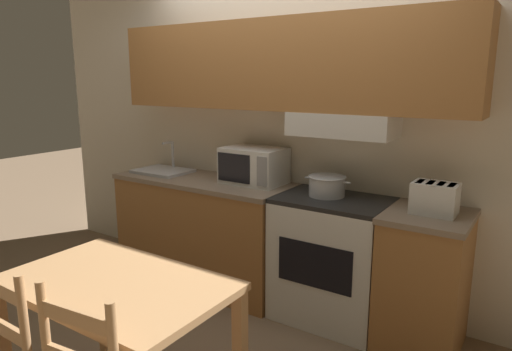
{
  "coord_description": "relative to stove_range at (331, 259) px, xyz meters",
  "views": [
    {
      "loc": [
        1.71,
        -3.06,
        1.68
      ],
      "look_at": [
        0.05,
        -0.53,
        1.03
      ],
      "focal_mm": 32.0,
      "sensor_mm": 36.0,
      "label": 1
    }
  ],
  "objects": [
    {
      "name": "ground_plane",
      "position": [
        -0.51,
        0.27,
        -0.44
      ],
      "size": [
        16.0,
        16.0,
        0.0
      ],
      "primitive_type": "plane",
      "color": "#7F664C"
    },
    {
      "name": "wall_back",
      "position": [
        -0.49,
        0.21,
        1.06
      ],
      "size": [
        5.15,
        0.38,
        2.55
      ],
      "color": "silver",
      "rests_on": "ground_plane"
    },
    {
      "name": "lower_counter_main",
      "position": [
        -1.14,
        -0.01,
        0.0
      ],
      "size": [
        1.51,
        0.58,
        0.88
      ],
      "color": "#A36B38",
      "rests_on": "ground_plane"
    },
    {
      "name": "lower_counter_right_stub",
      "position": [
        0.63,
        -0.01,
        0.0
      ],
      "size": [
        0.5,
        0.58,
        0.88
      ],
      "color": "#A36B38",
      "rests_on": "ground_plane"
    },
    {
      "name": "stove_range",
      "position": [
        0.0,
        0.0,
        0.0
      ],
      "size": [
        0.75,
        0.54,
        0.88
      ],
      "color": "silver",
      "rests_on": "ground_plane"
    },
    {
      "name": "cooking_pot",
      "position": [
        -0.07,
        0.03,
        0.52
      ],
      "size": [
        0.34,
        0.26,
        0.14
      ],
      "color": "#B7BABF",
      "rests_on": "stove_range"
    },
    {
      "name": "microwave",
      "position": [
        -0.7,
        0.08,
        0.58
      ],
      "size": [
        0.47,
        0.33,
        0.28
      ],
      "color": "silver",
      "rests_on": "lower_counter_main"
    },
    {
      "name": "toaster",
      "position": [
        0.65,
        -0.0,
        0.54
      ],
      "size": [
        0.27,
        0.19,
        0.19
      ],
      "color": "silver",
      "rests_on": "lower_counter_right_stub"
    },
    {
      "name": "sink_basin",
      "position": [
        -1.59,
        -0.01,
        0.46
      ],
      "size": [
        0.46,
        0.35,
        0.26
      ],
      "color": "#B7BABF",
      "rests_on": "lower_counter_main"
    },
    {
      "name": "dining_table",
      "position": [
        -0.4,
        -1.52,
        0.21
      ],
      "size": [
        1.06,
        0.66,
        0.77
      ],
      "color": "tan",
      "rests_on": "ground_plane"
    }
  ]
}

